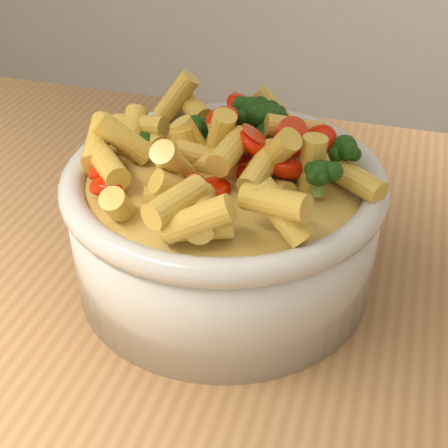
# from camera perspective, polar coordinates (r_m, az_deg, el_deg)

# --- Properties ---
(table) EXTENTS (1.20, 0.80, 0.90)m
(table) POSITION_cam_1_polar(r_m,az_deg,el_deg) (0.54, 6.97, -19.39)
(table) COLOR #AB7E49
(table) RESTS_ON ground
(serving_bowl) EXTENTS (0.25, 0.25, 0.11)m
(serving_bowl) POSITION_cam_1_polar(r_m,az_deg,el_deg) (0.49, 0.00, 0.12)
(serving_bowl) COLOR silver
(serving_bowl) RESTS_ON table
(pasta_salad) EXTENTS (0.20, 0.20, 0.04)m
(pasta_salad) POSITION_cam_1_polar(r_m,az_deg,el_deg) (0.46, -0.00, 6.87)
(pasta_salad) COLOR #FEDA50
(pasta_salad) RESTS_ON serving_bowl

